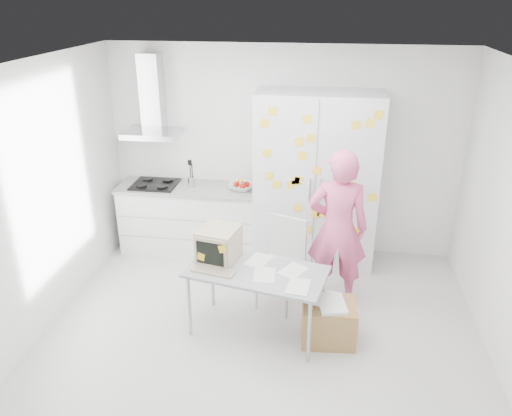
# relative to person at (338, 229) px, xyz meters

# --- Properties ---
(floor) EXTENTS (4.50, 4.00, 0.02)m
(floor) POSITION_rel_person_xyz_m (-0.72, -0.75, -0.91)
(floor) COLOR silver
(floor) RESTS_ON ground
(walls) EXTENTS (4.52, 4.01, 2.70)m
(walls) POSITION_rel_person_xyz_m (-0.72, -0.03, 0.45)
(walls) COLOR white
(walls) RESTS_ON ground
(ceiling) EXTENTS (4.50, 4.00, 0.02)m
(ceiling) POSITION_rel_person_xyz_m (-0.72, -0.75, 1.80)
(ceiling) COLOR white
(ceiling) RESTS_ON walls
(counter_run) EXTENTS (1.84, 0.63, 1.28)m
(counter_run) POSITION_rel_person_xyz_m (-1.92, 0.95, -0.43)
(counter_run) COLOR white
(counter_run) RESTS_ON ground
(range_hood) EXTENTS (0.70, 0.48, 1.01)m
(range_hood) POSITION_rel_person_xyz_m (-2.37, 1.09, 1.06)
(range_hood) COLOR silver
(range_hood) RESTS_ON walls
(tall_cabinet) EXTENTS (1.50, 0.68, 2.20)m
(tall_cabinet) POSITION_rel_person_xyz_m (-0.27, 0.92, 0.20)
(tall_cabinet) COLOR silver
(tall_cabinet) RESTS_ON ground
(person) EXTENTS (0.67, 0.45, 1.80)m
(person) POSITION_rel_person_xyz_m (0.00, 0.00, 0.00)
(person) COLOR #E3588A
(person) RESTS_ON ground
(desk) EXTENTS (1.47, 0.94, 1.08)m
(desk) POSITION_rel_person_xyz_m (-1.05, -0.61, -0.08)
(desk) COLOR #909599
(desk) RESTS_ON ground
(chair) EXTENTS (0.59, 0.59, 1.01)m
(chair) POSITION_rel_person_xyz_m (-0.58, -0.12, -0.33)
(chair) COLOR #BCBCB9
(chair) RESTS_ON ground
(cardboard_box) EXTENTS (0.56, 0.46, 0.46)m
(cardboard_box) POSITION_rel_person_xyz_m (-0.05, -0.73, -0.68)
(cardboard_box) COLOR #9C7743
(cardboard_box) RESTS_ON ground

